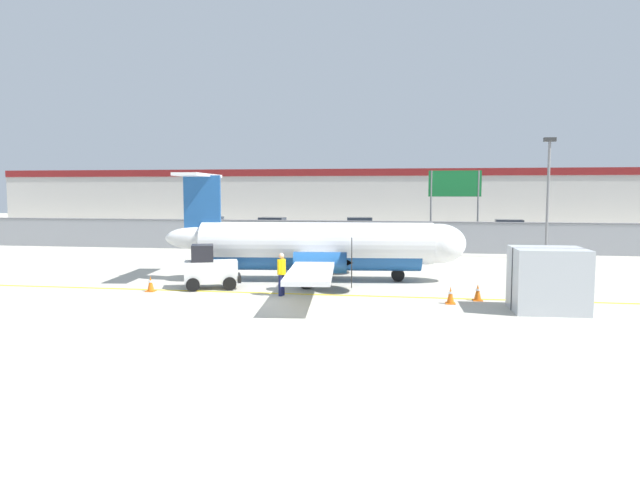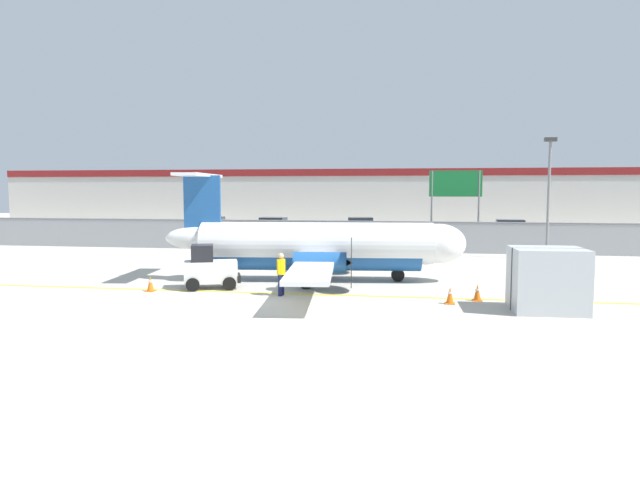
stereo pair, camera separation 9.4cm
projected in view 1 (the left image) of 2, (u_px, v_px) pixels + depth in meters
ground_plane at (304, 294)px, 22.94m from camera, size 140.00×140.00×0.01m
perimeter_fence at (347, 235)px, 38.58m from camera, size 98.00×0.10×2.10m
parking_lot_strip at (361, 237)px, 49.99m from camera, size 98.00×17.00×0.12m
background_building at (374, 197)px, 67.89m from camera, size 91.00×8.10×6.50m
commuter_airplane at (322, 246)px, 26.16m from camera, size 13.91×16.08×4.92m
baggage_tug at (210, 269)px, 24.15m from camera, size 2.56×1.99×1.88m
ground_crew_worker at (281, 272)px, 22.53m from camera, size 0.41×0.55×1.70m
cargo_container at (548, 280)px, 19.67m from camera, size 2.47×2.08×2.20m
traffic_cone_near_left at (478, 292)px, 21.59m from camera, size 0.36×0.36×0.64m
traffic_cone_near_right at (151, 284)px, 23.53m from camera, size 0.36×0.36×0.64m
traffic_cone_far_left at (451, 295)px, 20.99m from camera, size 0.36×0.36×0.64m
parked_car_0 at (209, 225)px, 52.53m from camera, size 4.23×2.07×1.58m
parked_car_1 at (274, 226)px, 50.98m from camera, size 4.31×2.25×1.58m
parked_car_2 at (361, 226)px, 50.99m from camera, size 4.39×2.44×1.58m
parked_car_3 at (441, 233)px, 43.11m from camera, size 4.23×2.05×1.58m
parked_car_4 at (510, 229)px, 47.19m from camera, size 4.31×2.23×1.58m
apron_light_pole at (548, 188)px, 34.04m from camera, size 0.70×0.30×7.27m
highway_sign at (455, 190)px, 39.56m from camera, size 3.60×0.14×5.50m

